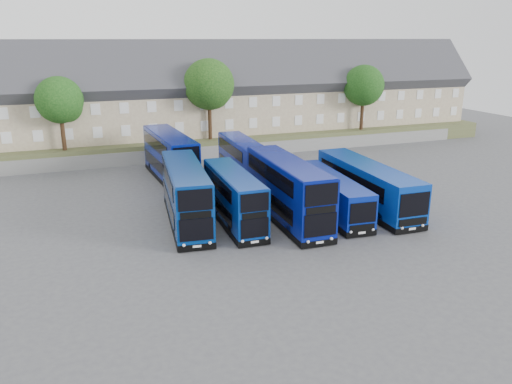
% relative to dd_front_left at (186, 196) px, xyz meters
% --- Properties ---
extents(ground, '(120.00, 120.00, 0.00)m').
position_rel_dd_front_left_xyz_m(ground, '(5.61, -4.41, -2.16)').
color(ground, '#4C4D52').
rests_on(ground, ground).
extents(retaining_wall, '(70.00, 0.40, 1.50)m').
position_rel_dd_front_left_xyz_m(retaining_wall, '(5.61, 19.59, -1.41)').
color(retaining_wall, slate).
rests_on(retaining_wall, ground).
extents(earth_bank, '(80.00, 20.00, 2.00)m').
position_rel_dd_front_left_xyz_m(earth_bank, '(5.61, 29.59, -1.16)').
color(earth_bank, brown).
rests_on(earth_bank, ground).
extents(terrace_row, '(66.00, 10.40, 11.20)m').
position_rel_dd_front_left_xyz_m(terrace_row, '(11.61, 25.59, 4.44)').
color(terrace_row, tan).
rests_on(terrace_row, earth_bank).
extents(dd_front_left, '(3.64, 11.26, 4.40)m').
position_rel_dd_front_left_xyz_m(dd_front_left, '(0.00, 0.00, 0.00)').
color(dd_front_left, navy).
rests_on(dd_front_left, ground).
extents(dd_front_mid, '(2.52, 9.88, 3.90)m').
position_rel_dd_front_left_xyz_m(dd_front_mid, '(3.34, -1.20, -0.25)').
color(dd_front_mid, navy).
rests_on(dd_front_mid, ground).
extents(dd_front_right, '(2.91, 11.61, 4.59)m').
position_rel_dd_front_left_xyz_m(dd_front_right, '(7.35, -1.90, 0.09)').
color(dd_front_right, navy).
rests_on(dd_front_right, ground).
extents(dd_rear_left, '(3.37, 11.68, 4.59)m').
position_rel_dd_front_left_xyz_m(dd_rear_left, '(1.18, 12.11, 0.09)').
color(dd_rear_left, navy).
rests_on(dd_rear_left, ground).
extents(dd_rear_right, '(2.60, 10.16, 4.01)m').
position_rel_dd_front_left_xyz_m(dd_rear_right, '(7.66, 9.32, -0.19)').
color(dd_rear_right, '#071890').
rests_on(dd_rear_right, ground).
extents(coach_east_a, '(3.14, 11.15, 3.01)m').
position_rel_dd_front_left_xyz_m(coach_east_a, '(11.15, -1.66, -0.69)').
color(coach_east_a, '#082097').
rests_on(coach_east_a, ground).
extents(coach_east_b, '(3.12, 13.01, 3.54)m').
position_rel_dd_front_left_xyz_m(coach_east_b, '(14.71, -1.27, -0.43)').
color(coach_east_b, '#0835A2').
rests_on(coach_east_b, ground).
extents(tree_west, '(4.80, 4.80, 7.65)m').
position_rel_dd_front_left_xyz_m(tree_west, '(-8.24, 20.69, 4.89)').
color(tree_west, '#382314').
rests_on(tree_west, earth_bank).
extents(tree_mid, '(5.76, 5.76, 9.18)m').
position_rel_dd_front_left_xyz_m(tree_mid, '(7.76, 21.19, 5.91)').
color(tree_mid, '#382314').
rests_on(tree_mid, earth_bank).
extents(tree_east, '(5.12, 5.12, 8.16)m').
position_rel_dd_front_left_xyz_m(tree_east, '(27.76, 20.69, 5.23)').
color(tree_east, '#382314').
rests_on(tree_east, earth_bank).
extents(tree_far, '(5.44, 5.44, 8.67)m').
position_rel_dd_front_left_xyz_m(tree_far, '(33.76, 27.69, 5.57)').
color(tree_far, '#382314').
rests_on(tree_far, earth_bank).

